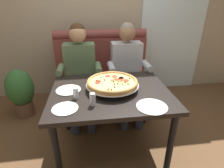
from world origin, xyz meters
TOP-DOWN VIEW (x-y plane):
  - ground_plane at (0.00, 0.00)m, footprint 16.00×16.00m
  - back_wall_with_window at (0.00, 1.49)m, footprint 6.00×0.12m
  - window_panel at (1.24, 1.42)m, footprint 1.10×0.02m
  - booth_bench at (0.00, 0.92)m, footprint 1.38×0.78m
  - dining_table at (0.00, 0.00)m, footprint 1.14×0.91m
  - diner_left at (-0.31, 0.66)m, footprint 0.54×0.64m
  - diner_right at (0.31, 0.66)m, footprint 0.54×0.64m
  - pizza at (0.02, 0.03)m, footprint 0.51×0.51m
  - shaker_oregano at (-0.32, -0.11)m, footprint 0.05×0.05m
  - shaker_pepper_flakes at (-0.18, -0.24)m, footprint 0.05×0.05m
  - plate_near_left at (-0.40, -0.27)m, footprint 0.21×0.21m
  - plate_near_right at (0.30, -0.33)m, footprint 0.26×0.26m
  - plate_far_side at (-0.41, 0.06)m, footprint 0.24×0.24m
  - patio_chair at (1.31, 2.19)m, footprint 0.43×0.42m
  - potted_plant at (-1.15, 0.79)m, footprint 0.36×0.36m

SIDE VIEW (x-z plane):
  - ground_plane at x=0.00m, z-range 0.00..0.00m
  - potted_plant at x=-1.15m, z-range 0.04..0.74m
  - booth_bench at x=0.00m, z-range -0.17..0.96m
  - patio_chair at x=1.31m, z-range 0.09..0.95m
  - dining_table at x=0.00m, z-range 0.27..0.99m
  - diner_left at x=-0.31m, z-range 0.07..1.35m
  - diner_right at x=0.31m, z-range 0.07..1.35m
  - plate_near_left at x=-0.40m, z-range 0.72..0.74m
  - plate_far_side at x=-0.41m, z-range 0.72..0.74m
  - plate_near_right at x=0.30m, z-range 0.72..0.74m
  - shaker_oregano at x=-0.32m, z-range 0.71..0.82m
  - shaker_pepper_flakes at x=-0.18m, z-range 0.71..0.82m
  - pizza at x=0.02m, z-range 0.74..0.85m
  - back_wall_with_window at x=0.00m, z-range 0.00..2.80m
  - window_panel at x=1.24m, z-range 0.00..2.80m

